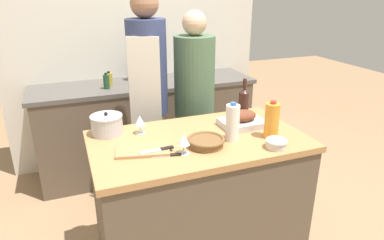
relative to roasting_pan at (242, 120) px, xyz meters
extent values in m
cube|color=brown|center=(-0.35, -0.07, -0.53)|extent=(1.29, 0.74, 0.89)
cube|color=#B27F4C|center=(-0.35, -0.07, -0.06)|extent=(1.33, 0.76, 0.04)
cube|color=brown|center=(-0.35, 1.33, -0.53)|extent=(2.09, 0.58, 0.90)
cube|color=#56514C|center=(-0.35, 1.33, -0.06)|extent=(2.16, 0.60, 0.04)
cube|color=silver|center=(-0.35, 1.68, 0.30)|extent=(2.66, 0.10, 2.55)
cube|color=#BCBCC1|center=(0.00, 0.00, -0.02)|extent=(0.30, 0.22, 0.04)
ellipsoid|color=brown|center=(0.00, 0.00, 0.03)|extent=(0.19, 0.13, 0.08)
cylinder|color=brown|center=(-0.35, -0.19, -0.02)|extent=(0.21, 0.21, 0.04)
torus|color=brown|center=(-0.35, -0.19, 0.00)|extent=(0.22, 0.22, 0.02)
cube|color=#AD7F51|center=(-0.71, -0.14, -0.04)|extent=(0.33, 0.23, 0.02)
cylinder|color=#B7B7BC|center=(-0.87, 0.19, 0.01)|extent=(0.20, 0.20, 0.11)
cylinder|color=#B7B7BC|center=(-0.87, 0.19, 0.08)|extent=(0.20, 0.20, 0.01)
sphere|color=black|center=(-0.87, 0.19, 0.09)|extent=(0.02, 0.02, 0.02)
cylinder|color=beige|center=(0.02, -0.36, -0.02)|extent=(0.12, 0.12, 0.04)
torus|color=beige|center=(0.02, -0.36, 0.00)|extent=(0.13, 0.13, 0.02)
cylinder|color=orange|center=(0.08, -0.22, 0.07)|extent=(0.09, 0.09, 0.22)
cylinder|color=red|center=(0.08, -0.22, 0.19)|extent=(0.04, 0.04, 0.02)
cylinder|color=white|center=(-0.17, -0.17, 0.07)|extent=(0.08, 0.08, 0.22)
cylinder|color=#3360B2|center=(-0.17, -0.17, 0.19)|extent=(0.04, 0.04, 0.02)
cylinder|color=#381E19|center=(0.12, 0.21, 0.04)|extent=(0.08, 0.08, 0.17)
cone|color=#381E19|center=(0.12, 0.21, 0.14)|extent=(0.08, 0.08, 0.03)
cylinder|color=#381E19|center=(0.12, 0.21, 0.19)|extent=(0.03, 0.03, 0.07)
cylinder|color=silver|center=(-0.50, -0.24, -0.04)|extent=(0.07, 0.07, 0.00)
cylinder|color=silver|center=(-0.50, -0.24, -0.01)|extent=(0.01, 0.01, 0.05)
cone|color=silver|center=(-0.50, -0.24, 0.05)|extent=(0.07, 0.07, 0.07)
cylinder|color=silver|center=(-0.67, 0.13, -0.04)|extent=(0.07, 0.07, 0.00)
cylinder|color=silver|center=(-0.67, 0.13, -0.01)|extent=(0.01, 0.01, 0.05)
cone|color=silver|center=(-0.67, 0.13, 0.05)|extent=(0.07, 0.07, 0.07)
cube|color=#B7B7BC|center=(-0.68, -0.19, -0.02)|extent=(0.13, 0.04, 0.01)
cube|color=black|center=(-0.58, -0.18, -0.02)|extent=(0.08, 0.03, 0.01)
cube|color=#B7B7BC|center=(-0.64, -0.23, -0.04)|extent=(0.11, 0.05, 0.01)
cube|color=black|center=(-0.55, -0.24, -0.04)|extent=(0.07, 0.04, 0.01)
cube|color=#333842|center=(-0.37, 1.45, -0.01)|extent=(0.18, 0.14, 0.05)
cylinder|color=#B7B7BC|center=(-0.39, 1.45, 0.06)|extent=(0.13, 0.13, 0.09)
cube|color=#333842|center=(-0.31, 1.45, 0.09)|extent=(0.05, 0.08, 0.15)
cube|color=#333842|center=(-0.37, 1.45, 0.21)|extent=(0.17, 0.08, 0.08)
cylinder|color=#234C28|center=(-0.73, 1.24, 0.03)|extent=(0.05, 0.05, 0.13)
cylinder|color=black|center=(-0.73, 1.24, 0.10)|extent=(0.02, 0.02, 0.02)
cylinder|color=#B28E2D|center=(-0.69, 1.36, 0.02)|extent=(0.06, 0.06, 0.12)
cylinder|color=black|center=(-0.69, 1.36, 0.09)|extent=(0.03, 0.03, 0.02)
cube|color=beige|center=(-0.47, 0.69, -0.54)|extent=(0.29, 0.25, 0.87)
cylinder|color=navy|center=(-0.47, 0.69, 0.26)|extent=(0.31, 0.31, 0.72)
sphere|color=#996B4C|center=(-0.47, 0.69, 0.72)|extent=(0.21, 0.21, 0.21)
cube|color=silver|center=(-0.53, 0.55, 0.05)|extent=(0.22, 0.11, 0.92)
cube|color=beige|center=(-0.09, 0.66, -0.58)|extent=(0.28, 0.21, 0.79)
cylinder|color=#4C6B4C|center=(-0.09, 0.66, 0.15)|extent=(0.33, 0.33, 0.66)
sphere|color=#DBAD89|center=(-0.09, 0.66, 0.58)|extent=(0.19, 0.19, 0.19)
camera|label=1|loc=(-1.08, -1.87, 0.83)|focal=32.00mm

